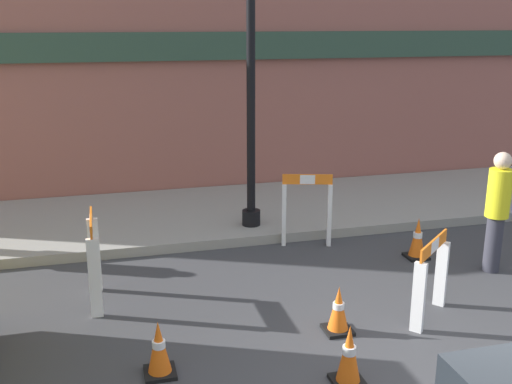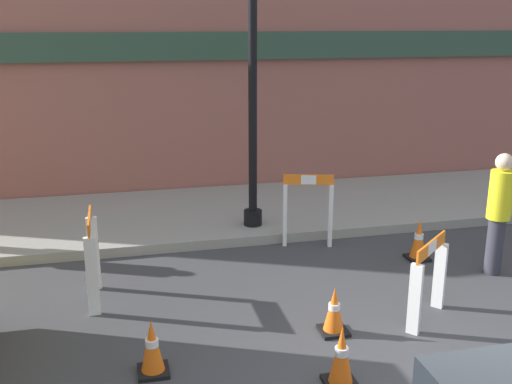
{
  "view_description": "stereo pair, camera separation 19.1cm",
  "coord_description": "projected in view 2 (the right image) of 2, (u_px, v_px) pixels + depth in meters",
  "views": [
    {
      "loc": [
        -2.79,
        -3.62,
        3.26
      ],
      "look_at": [
        -0.81,
        3.96,
        1.0
      ],
      "focal_mm": 42.0,
      "sensor_mm": 36.0,
      "label": 1
    },
    {
      "loc": [
        -2.6,
        -3.67,
        3.26
      ],
      "look_at": [
        -0.81,
        3.96,
        1.0
      ],
      "focal_mm": 42.0,
      "sensor_mm": 36.0,
      "label": 2
    }
  ],
  "objects": [
    {
      "name": "sidewalk_slab",
      "position": [
        275.0,
        209.0,
        10.46
      ],
      "size": [
        18.0,
        2.92,
        0.15
      ],
      "color": "gray",
      "rests_on": "ground_plane"
    },
    {
      "name": "barricade_2",
      "position": [
        429.0,
        278.0,
        6.62
      ],
      "size": [
        0.7,
        0.64,
        0.95
      ],
      "rotation": [
        0.0,
        0.0,
        7.0
      ],
      "color": "white",
      "rests_on": "ground_plane"
    },
    {
      "name": "traffic_cone_1",
      "position": [
        334.0,
        311.0,
        6.41
      ],
      "size": [
        0.3,
        0.3,
        0.53
      ],
      "color": "black",
      "rests_on": "ground_plane"
    },
    {
      "name": "barricade_0",
      "position": [
        308.0,
        209.0,
        8.83
      ],
      "size": [
        0.74,
        0.33,
        1.09
      ],
      "rotation": [
        0.0,
        0.0,
        2.86
      ],
      "color": "white",
      "rests_on": "ground_plane"
    },
    {
      "name": "traffic_cone_3",
      "position": [
        152.0,
        348.0,
        5.66
      ],
      "size": [
        0.3,
        0.3,
        0.56
      ],
      "color": "black",
      "rests_on": "ground_plane"
    },
    {
      "name": "traffic_cone_2",
      "position": [
        341.0,
        357.0,
        5.47
      ],
      "size": [
        0.3,
        0.3,
        0.6
      ],
      "color": "black",
      "rests_on": "ground_plane"
    },
    {
      "name": "traffic_cone_0",
      "position": [
        419.0,
        240.0,
        8.38
      ],
      "size": [
        0.3,
        0.3,
        0.59
      ],
      "color": "black",
      "rests_on": "ground_plane"
    },
    {
      "name": "storefront_facade",
      "position": [
        255.0,
        48.0,
        11.15
      ],
      "size": [
        18.0,
        0.22,
        5.5
      ],
      "color": "#93564C",
      "rests_on": "ground_plane"
    },
    {
      "name": "barricade_1",
      "position": [
        92.0,
        256.0,
        7.05
      ],
      "size": [
        0.13,
        0.77,
        1.09
      ],
      "rotation": [
        0.0,
        0.0,
        4.71
      ],
      "color": "white",
      "rests_on": "ground_plane"
    },
    {
      "name": "person_worker",
      "position": [
        499.0,
        209.0,
        7.76
      ],
      "size": [
        0.36,
        0.36,
        1.63
      ],
      "rotation": [
        0.0,
        0.0,
        2.93
      ],
      "color": "#33333D",
      "rests_on": "ground_plane"
    }
  ]
}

